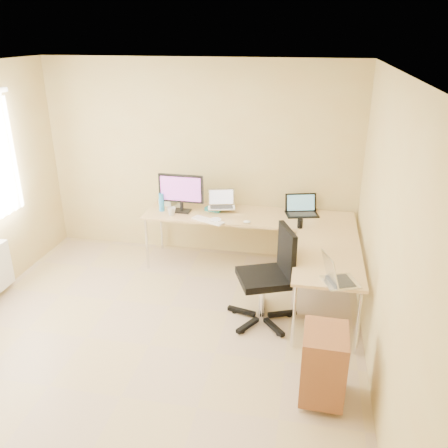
% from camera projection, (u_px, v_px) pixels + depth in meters
% --- Properties ---
extents(floor, '(4.50, 4.50, 0.00)m').
position_uv_depth(floor, '(149.00, 345.00, 4.62)').
color(floor, tan).
rests_on(floor, ground).
extents(ceiling, '(4.50, 4.50, 0.00)m').
position_uv_depth(ceiling, '(128.00, 71.00, 3.62)').
color(ceiling, white).
rests_on(ceiling, ground).
extents(wall_back, '(4.50, 0.00, 4.50)m').
position_uv_depth(wall_back, '(200.00, 160.00, 6.16)').
color(wall_back, tan).
rests_on(wall_back, ground).
extents(wall_right, '(0.00, 4.50, 4.50)m').
position_uv_depth(wall_right, '(386.00, 244.00, 3.75)').
color(wall_right, tan).
rests_on(wall_right, ground).
extents(desk_main, '(2.65, 0.70, 0.73)m').
position_uv_depth(desk_main, '(248.00, 241.00, 6.03)').
color(desk_main, tan).
rests_on(desk_main, ground).
extents(desk_return, '(0.70, 1.30, 0.73)m').
position_uv_depth(desk_return, '(325.00, 287.00, 4.95)').
color(desk_return, tan).
rests_on(desk_return, ground).
extents(monitor, '(0.59, 0.20, 0.50)m').
position_uv_depth(monitor, '(181.00, 193.00, 5.91)').
color(monitor, black).
rests_on(monitor, desk_main).
extents(book_stack, '(0.26, 0.32, 0.05)m').
position_uv_depth(book_stack, '(216.00, 207.00, 6.09)').
color(book_stack, '#247875').
rests_on(book_stack, desk_main).
extents(laptop_center, '(0.40, 0.34, 0.23)m').
position_uv_depth(laptop_center, '(222.00, 199.00, 5.96)').
color(laptop_center, beige).
rests_on(laptop_center, desk_main).
extents(laptop_black, '(0.46, 0.39, 0.25)m').
position_uv_depth(laptop_black, '(302.00, 205.00, 5.85)').
color(laptop_black, black).
rests_on(laptop_black, desk_main).
extents(keyboard, '(0.43, 0.28, 0.02)m').
position_uv_depth(keyboard, '(208.00, 220.00, 5.70)').
color(keyboard, white).
rests_on(keyboard, desk_main).
extents(mouse, '(0.11, 0.09, 0.03)m').
position_uv_depth(mouse, '(247.00, 222.00, 5.63)').
color(mouse, white).
rests_on(mouse, desk_main).
extents(mug, '(0.14, 0.14, 0.10)m').
position_uv_depth(mug, '(172.00, 211.00, 5.87)').
color(mug, silver).
rests_on(mug, desk_main).
extents(cd_stack, '(0.17, 0.17, 0.03)m').
position_uv_depth(cd_stack, '(216.00, 220.00, 5.68)').
color(cd_stack, white).
rests_on(cd_stack, desk_main).
extents(water_bottle, '(0.07, 0.07, 0.24)m').
position_uv_depth(water_bottle, '(162.00, 202.00, 5.98)').
color(water_bottle, '#2E88CC').
rests_on(water_bottle, desk_main).
extents(papers, '(0.24, 0.30, 0.01)m').
position_uv_depth(papers, '(175.00, 207.00, 6.16)').
color(papers, silver).
rests_on(papers, desk_main).
extents(white_box, '(0.25, 0.22, 0.08)m').
position_uv_depth(white_box, '(168.00, 201.00, 6.25)').
color(white_box, beige).
rests_on(white_box, desk_main).
extents(desk_fan, '(0.26, 0.26, 0.26)m').
position_uv_depth(desk_fan, '(168.00, 195.00, 6.22)').
color(desk_fan, white).
rests_on(desk_fan, desk_main).
extents(black_cup, '(0.07, 0.07, 0.11)m').
position_uv_depth(black_cup, '(300.00, 224.00, 5.48)').
color(black_cup, black).
rests_on(black_cup, desk_main).
extents(laptop_return, '(0.44, 0.39, 0.24)m').
position_uv_depth(laptop_return, '(342.00, 271.00, 4.26)').
color(laptop_return, silver).
rests_on(laptop_return, desk_return).
extents(office_chair, '(0.83, 0.83, 1.06)m').
position_uv_depth(office_chair, '(263.00, 279.00, 4.84)').
color(office_chair, black).
rests_on(office_chair, ground).
extents(cabinet, '(0.37, 0.45, 0.61)m').
position_uv_depth(cabinet, '(324.00, 364.00, 3.82)').
color(cabinet, brown).
rests_on(cabinet, ground).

